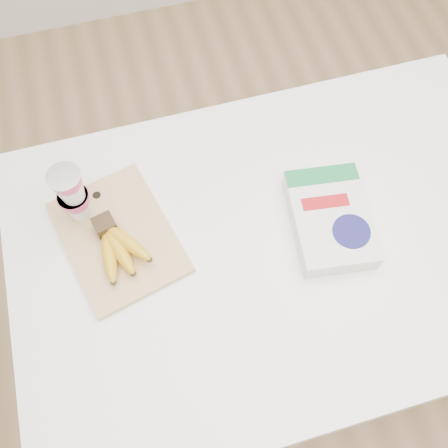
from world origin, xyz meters
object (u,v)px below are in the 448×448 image
table (267,300)px  yogurt_stack (72,194)px  cereal_box (330,219)px  bananas (117,246)px  cutting_board (118,237)px

table → yogurt_stack: size_ratio=7.43×
yogurt_stack → cereal_box: bearing=-17.9°
table → yogurt_stack: bearing=157.2°
table → cereal_box: bearing=2.8°
table → bananas: bananas is taller
cutting_board → cereal_box: bearing=-25.0°
bananas → cutting_board: bearing=83.5°
bananas → yogurt_stack: bearing=119.1°
table → yogurt_stack: 0.77m
table → bananas: 0.65m
cutting_board → cereal_box: size_ratio=1.17×
table → bananas: bearing=169.5°
cutting_board → bananas: bananas is taller
cutting_board → table: bearing=-29.3°
cutting_board → cereal_box: cereal_box is taller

